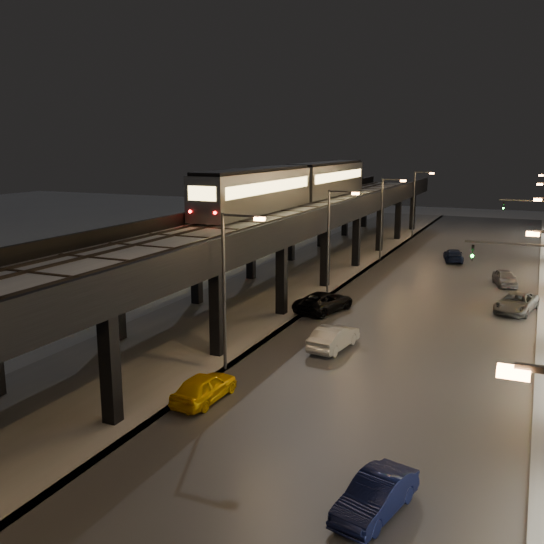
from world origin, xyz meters
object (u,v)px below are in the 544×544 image
(car_mid_silver, at_px, (324,302))
(car_mid_dark, at_px, (453,256))
(car_onc_dark, at_px, (516,303))
(car_onc_red, at_px, (505,278))
(car_near_white, at_px, (334,338))
(car_onc_silver, at_px, (375,497))
(subway_train, at_px, (297,184))
(car_taxi, at_px, (204,388))

(car_mid_silver, distance_m, car_mid_dark, 25.47)
(car_onc_dark, distance_m, car_onc_red, 9.15)
(car_near_white, xyz_separation_m, car_mid_silver, (-3.39, 7.99, -0.00))
(car_onc_dark, xyz_separation_m, car_onc_red, (-1.33, 9.06, -0.02))
(car_onc_silver, bearing_deg, car_mid_dark, 107.95)
(car_onc_silver, bearing_deg, car_mid_silver, 126.44)
(car_mid_silver, bearing_deg, car_near_white, 128.69)
(subway_train, relative_size, car_onc_dark, 7.57)
(car_near_white, relative_size, car_mid_silver, 0.84)
(subway_train, relative_size, car_taxi, 9.21)
(subway_train, height_order, car_mid_silver, subway_train)
(car_taxi, xyz_separation_m, car_onc_red, (12.22, 32.90, -0.02))
(subway_train, relative_size, car_mid_silver, 7.20)
(car_taxi, xyz_separation_m, car_onc_dark, (13.54, 23.85, -0.00))
(car_onc_silver, xyz_separation_m, car_onc_dark, (3.34, 29.64, 0.04))
(subway_train, distance_m, car_onc_silver, 45.67)
(car_mid_dark, bearing_deg, car_taxi, 69.24)
(car_mid_dark, distance_m, car_onc_red, 11.46)
(car_onc_dark, bearing_deg, car_onc_silver, -84.47)
(car_onc_dark, bearing_deg, car_taxi, -107.63)
(car_mid_silver, bearing_deg, car_mid_dark, -88.66)
(car_near_white, bearing_deg, car_onc_silver, 120.08)
(subway_train, height_order, car_mid_dark, subway_train)
(car_mid_silver, height_order, car_onc_red, car_mid_silver)
(car_mid_silver, xyz_separation_m, car_onc_red, (12.14, 14.79, -0.06))
(car_onc_red, bearing_deg, car_mid_dark, 104.68)
(car_taxi, relative_size, car_onc_silver, 1.03)
(car_near_white, bearing_deg, car_onc_dark, -119.17)
(car_mid_silver, bearing_deg, car_taxi, 105.50)
(car_mid_dark, bearing_deg, car_mid_silver, 63.36)
(car_taxi, height_order, car_onc_dark, car_taxi)
(car_near_white, distance_m, car_onc_silver, 17.28)
(car_mid_dark, height_order, car_onc_red, car_onc_red)
(subway_train, xyz_separation_m, car_onc_dark, (22.46, -11.09, -7.82))
(car_onc_silver, height_order, car_onc_dark, car_onc_dark)
(car_mid_dark, bearing_deg, car_onc_red, 108.24)
(car_mid_silver, relative_size, car_onc_red, 1.32)
(car_onc_silver, distance_m, car_onc_dark, 29.83)
(car_near_white, height_order, car_onc_silver, car_near_white)
(subway_train, height_order, car_onc_dark, subway_train)
(car_mid_silver, height_order, car_onc_silver, car_mid_silver)
(car_taxi, xyz_separation_m, car_mid_dark, (6.40, 42.78, -0.05))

